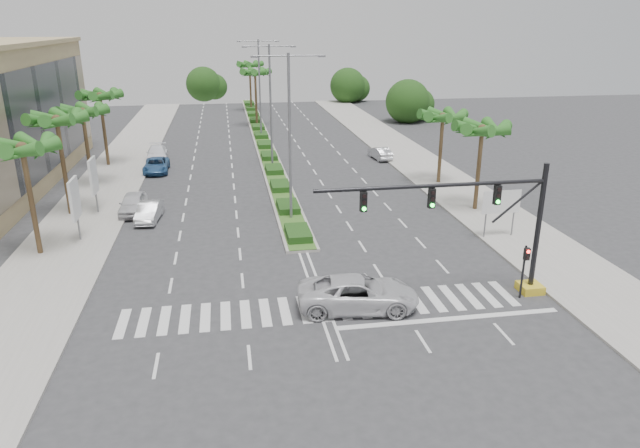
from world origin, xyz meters
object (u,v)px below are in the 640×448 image
at_px(car_right, 380,153).
at_px(car_parked_a, 133,204).
at_px(car_parked_c, 156,165).
at_px(car_crossing, 358,293).
at_px(car_parked_d, 157,153).
at_px(car_parked_b, 149,212).

bearing_deg(car_right, car_parked_a, 25.19).
relative_size(car_parked_c, car_right, 1.23).
bearing_deg(car_parked_a, car_crossing, -52.43).
height_order(car_parked_a, car_parked_d, car_parked_a).
distance_m(car_parked_a, car_parked_c, 12.88).
bearing_deg(car_parked_d, car_right, -11.46).
relative_size(car_parked_a, car_right, 1.14).
distance_m(car_parked_b, car_crossing, 20.14).
xyz_separation_m(car_parked_c, car_right, (23.15, 1.85, -0.03)).
distance_m(car_parked_b, car_right, 27.75).
bearing_deg(car_right, car_parked_b, 30.13).
relative_size(car_parked_b, car_right, 1.03).
distance_m(car_parked_a, car_parked_b, 2.40).
bearing_deg(car_right, car_parked_c, -2.20).
xyz_separation_m(car_parked_a, car_right, (23.60, 14.72, -0.12)).
relative_size(car_parked_b, car_parked_c, 0.83).
bearing_deg(car_right, car_parked_d, -15.17).
height_order(car_parked_b, car_right, car_parked_b).
xyz_separation_m(car_parked_a, car_parked_c, (0.45, 12.87, -0.09)).
distance_m(car_parked_c, car_right, 23.22).
bearing_deg(car_parked_b, car_crossing, -47.14).
relative_size(car_parked_b, car_parked_d, 0.81).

